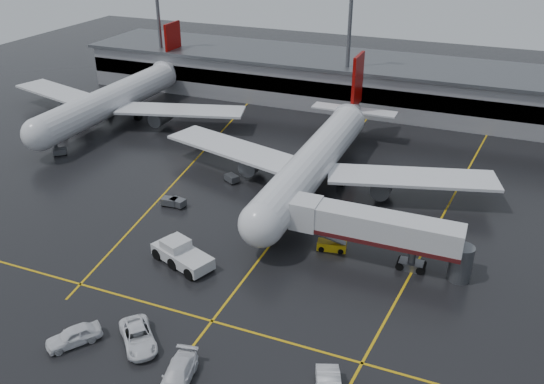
% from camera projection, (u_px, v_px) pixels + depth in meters
% --- Properties ---
extents(ground, '(220.00, 220.00, 0.00)m').
position_uv_depth(ground, '(292.00, 216.00, 72.25)').
color(ground, black).
rests_on(ground, ground).
extents(apron_line_centre, '(0.25, 90.00, 0.02)m').
position_uv_depth(apron_line_centre, '(292.00, 216.00, 72.24)').
color(apron_line_centre, gold).
rests_on(apron_line_centre, ground).
extents(apron_line_stop, '(60.00, 0.25, 0.02)m').
position_uv_depth(apron_line_stop, '(212.00, 321.00, 54.12)').
color(apron_line_stop, gold).
rests_on(apron_line_stop, ground).
extents(apron_line_left, '(9.99, 69.35, 0.02)m').
position_uv_depth(apron_line_left, '(193.00, 162.00, 87.23)').
color(apron_line_left, gold).
rests_on(apron_line_left, ground).
extents(apron_line_right, '(7.57, 69.64, 0.02)m').
position_uv_depth(apron_line_right, '(448.00, 207.00, 74.41)').
color(apron_line_right, gold).
rests_on(apron_line_right, ground).
extents(terminal, '(122.00, 19.00, 8.60)m').
position_uv_depth(terminal, '(379.00, 84.00, 109.76)').
color(terminal, gray).
rests_on(terminal, ground).
extents(light_mast_left, '(3.00, 1.20, 25.45)m').
position_uv_depth(light_mast_left, '(159.00, 19.00, 115.43)').
color(light_mast_left, '#595B60').
rests_on(light_mast_left, ground).
extents(light_mast_mid, '(3.00, 1.20, 25.45)m').
position_uv_depth(light_mast_mid, '(349.00, 34.00, 101.94)').
color(light_mast_mid, '#595B60').
rests_on(light_mast_mid, ground).
extents(main_airliner, '(48.80, 45.60, 14.10)m').
position_uv_depth(main_airliner, '(317.00, 157.00, 78.32)').
color(main_airliner, silver).
rests_on(main_airliner, ground).
extents(second_airliner, '(48.80, 45.60, 14.10)m').
position_uv_depth(second_airliner, '(117.00, 97.00, 102.37)').
color(second_airliner, silver).
rests_on(second_airliner, ground).
extents(jet_bridge, '(19.90, 3.40, 6.05)m').
position_uv_depth(jet_bridge, '(376.00, 230.00, 61.51)').
color(jet_bridge, silver).
rests_on(jet_bridge, ground).
extents(pushback_tractor, '(8.11, 5.51, 2.69)m').
position_uv_depth(pushback_tractor, '(181.00, 254.00, 62.43)').
color(pushback_tractor, silver).
rests_on(pushback_tractor, ground).
extents(belt_loader, '(3.50, 2.03, 2.10)m').
position_uv_depth(belt_loader, '(332.00, 246.00, 65.08)').
color(belt_loader, gold).
rests_on(belt_loader, ground).
extents(service_van_a, '(5.94, 5.92, 1.60)m').
position_uv_depth(service_van_a, '(138.00, 337.00, 51.01)').
color(service_van_a, white).
rests_on(service_van_a, ground).
extents(service_van_b, '(3.32, 5.95, 1.63)m').
position_uv_depth(service_van_b, '(178.00, 375.00, 46.85)').
color(service_van_b, white).
rests_on(service_van_b, ground).
extents(service_van_d, '(4.48, 5.15, 1.68)m').
position_uv_depth(service_van_d, '(74.00, 336.00, 51.07)').
color(service_van_d, white).
rests_on(service_van_d, ground).
extents(baggage_cart_a, '(2.21, 1.65, 1.12)m').
position_uv_depth(baggage_cart_a, '(178.00, 202.00, 74.19)').
color(baggage_cart_a, '#595B60').
rests_on(baggage_cart_a, ground).
extents(baggage_cart_b, '(2.11, 1.48, 1.12)m').
position_uv_depth(baggage_cart_b, '(170.00, 201.00, 74.46)').
color(baggage_cart_b, '#595B60').
rests_on(baggage_cart_b, ground).
extents(baggage_cart_c, '(2.38, 2.12, 1.12)m').
position_uv_depth(baggage_cart_c, '(232.00, 178.00, 80.71)').
color(baggage_cart_c, '#595B60').
rests_on(baggage_cart_c, ground).
extents(baggage_cart_d, '(2.19, 1.61, 1.12)m').
position_uv_depth(baggage_cart_d, '(60.00, 134.00, 96.00)').
color(baggage_cart_d, '#595B60').
rests_on(baggage_cart_d, ground).
extents(baggage_cart_e, '(2.36, 2.29, 1.12)m').
position_uv_depth(baggage_cart_e, '(60.00, 151.00, 89.34)').
color(baggage_cart_e, '#595B60').
rests_on(baggage_cart_e, ground).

